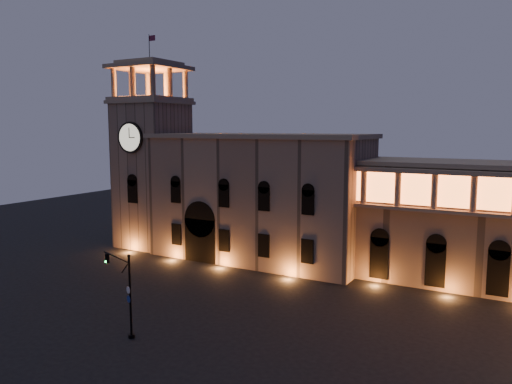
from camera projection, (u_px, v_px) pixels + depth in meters
ground at (173, 309)px, 51.10m from camera, size 160.00×160.00×0.00m
government_building at (259, 197)px, 69.96m from camera, size 30.80×12.80×17.60m
clock_tower at (152, 166)px, 77.60m from camera, size 9.80×9.80×32.40m
traffic_light at (125, 292)px, 44.18m from camera, size 5.20×2.18×7.55m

